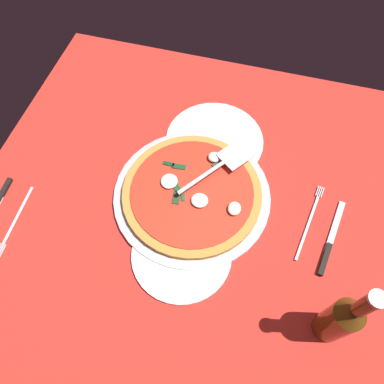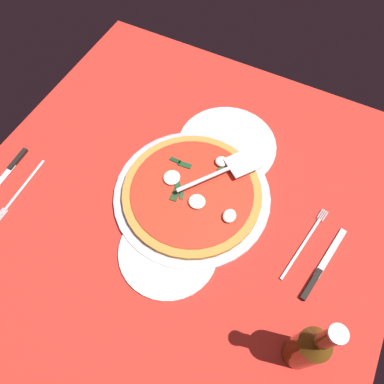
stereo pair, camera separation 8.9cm
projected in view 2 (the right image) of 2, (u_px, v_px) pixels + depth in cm
name	position (u px, v px, depth cm)	size (l,w,h in cm)	color
ground_plane	(182.00, 202.00, 90.87)	(101.79, 101.79, 0.80)	red
checker_pattern	(182.00, 202.00, 90.47)	(101.79, 101.79, 0.10)	white
pizza_pan	(192.00, 195.00, 90.53)	(38.14, 38.14, 1.31)	#B8B3BE
dinner_plate_left	(227.00, 145.00, 98.20)	(25.93, 25.93, 1.00)	white
dinner_plate_right	(168.00, 251.00, 83.63)	(22.52, 22.52, 1.00)	white
pizza	(192.00, 192.00, 89.24)	(33.66, 33.66, 3.02)	#C08335
pizza_server	(224.00, 171.00, 89.31)	(19.77, 15.91, 1.00)	silver
place_setting_near	(16.00, 180.00, 93.10)	(20.41, 14.67, 1.40)	white
place_setting_far	(312.00, 257.00, 83.09)	(23.68, 16.25, 1.40)	white
beer_bottle	(309.00, 348.00, 65.11)	(5.84, 5.84, 24.99)	#5C360F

